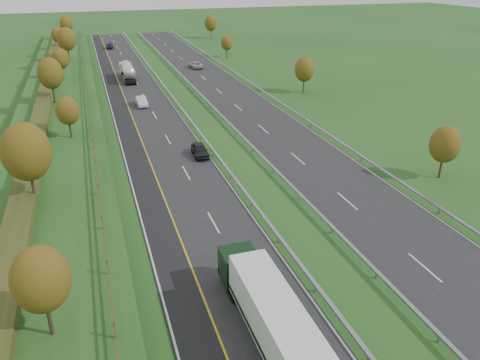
{
  "coord_description": "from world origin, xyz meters",
  "views": [
    {
      "loc": [
        -8.09,
        -13.55,
        21.68
      ],
      "look_at": [
        5.05,
        26.74,
        2.2
      ],
      "focal_mm": 35.0,
      "sensor_mm": 36.0,
      "label": 1
    }
  ],
  "objects_px": {
    "car_small_far": "(110,46)",
    "car_oncoming": "(196,65)",
    "car_silver_mid": "(141,101)",
    "car_dark_near": "(200,150)",
    "box_lorry": "(276,326)",
    "road_tanker": "(128,71)"
  },
  "relations": [
    {
      "from": "car_silver_mid",
      "to": "car_oncoming",
      "type": "distance_m",
      "value": 32.9
    },
    {
      "from": "car_dark_near",
      "to": "car_small_far",
      "type": "bearing_deg",
      "value": 95.95
    },
    {
      "from": "car_dark_near",
      "to": "car_small_far",
      "type": "distance_m",
      "value": 89.18
    },
    {
      "from": "car_dark_near",
      "to": "car_small_far",
      "type": "height_order",
      "value": "car_dark_near"
    },
    {
      "from": "car_silver_mid",
      "to": "car_small_far",
      "type": "xyz_separation_m",
      "value": [
        -0.98,
        63.57,
        -0.08
      ]
    },
    {
      "from": "road_tanker",
      "to": "car_small_far",
      "type": "xyz_separation_m",
      "value": [
        -0.89,
        42.61,
        -1.12
      ]
    },
    {
      "from": "car_silver_mid",
      "to": "box_lorry",
      "type": "bearing_deg",
      "value": -91.07
    },
    {
      "from": "box_lorry",
      "to": "road_tanker",
      "type": "xyz_separation_m",
      "value": [
        -0.69,
        79.89,
        -0.47
      ]
    },
    {
      "from": "car_small_far",
      "to": "car_oncoming",
      "type": "relative_size",
      "value": 0.92
    },
    {
      "from": "car_silver_mid",
      "to": "car_small_far",
      "type": "height_order",
      "value": "car_silver_mid"
    },
    {
      "from": "box_lorry",
      "to": "car_oncoming",
      "type": "relative_size",
      "value": 3.08
    },
    {
      "from": "car_small_far",
      "to": "car_oncoming",
      "type": "height_order",
      "value": "car_oncoming"
    },
    {
      "from": "car_small_far",
      "to": "road_tanker",
      "type": "bearing_deg",
      "value": -85.78
    },
    {
      "from": "car_dark_near",
      "to": "car_small_far",
      "type": "xyz_separation_m",
      "value": [
        -4.98,
        89.04,
        -0.05
      ]
    },
    {
      "from": "box_lorry",
      "to": "car_silver_mid",
      "type": "distance_m",
      "value": 58.96
    },
    {
      "from": "car_dark_near",
      "to": "car_small_far",
      "type": "relative_size",
      "value": 0.91
    },
    {
      "from": "car_small_far",
      "to": "box_lorry",
      "type": "bearing_deg",
      "value": -86.25
    },
    {
      "from": "car_silver_mid",
      "to": "car_oncoming",
      "type": "height_order",
      "value": "car_silver_mid"
    },
    {
      "from": "box_lorry",
      "to": "car_silver_mid",
      "type": "xyz_separation_m",
      "value": [
        -0.6,
        58.93,
        -1.51
      ]
    },
    {
      "from": "car_oncoming",
      "to": "car_silver_mid",
      "type": "bearing_deg",
      "value": 58.9
    },
    {
      "from": "road_tanker",
      "to": "car_small_far",
      "type": "relative_size",
      "value": 2.32
    },
    {
      "from": "car_dark_near",
      "to": "car_oncoming",
      "type": "bearing_deg",
      "value": 80.13
    }
  ]
}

